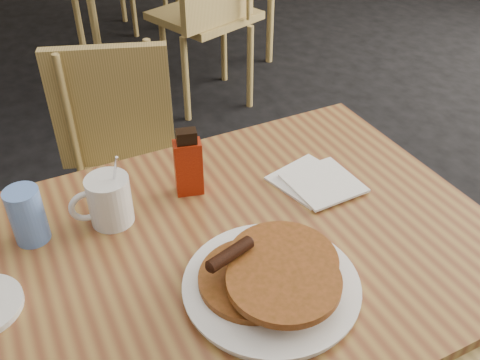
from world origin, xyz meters
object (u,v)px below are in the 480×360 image
coffee_mug (108,200)px  main_table (212,266)px  syrup_bottle (188,164)px  blue_tumbler (27,215)px  chair_main_far (124,157)px  pancake_plate (272,280)px

coffee_mug → main_table: bearing=-46.5°
coffee_mug → syrup_bottle: bearing=9.6°
blue_tumbler → chair_main_far: bearing=62.5°
syrup_bottle → chair_main_far: bearing=106.2°
chair_main_far → blue_tumbler: size_ratio=7.11×
pancake_plate → coffee_mug: 0.38m
syrup_bottle → blue_tumbler: size_ratio=1.33×
main_table → chair_main_far: (-0.02, 0.76, -0.20)m
main_table → blue_tumbler: 0.38m
main_table → pancake_plate: pancake_plate is taller
pancake_plate → syrup_bottle: size_ratio=2.02×
main_table → coffee_mug: size_ratio=7.37×
main_table → pancake_plate: 0.16m
chair_main_far → coffee_mug: 0.67m
pancake_plate → coffee_mug: (-0.22, 0.31, 0.03)m
main_table → pancake_plate: (0.06, -0.14, 0.07)m
chair_main_far → coffee_mug: size_ratio=5.07×
syrup_bottle → blue_tumbler: 0.34m
main_table → blue_tumbler: (-0.32, 0.18, 0.10)m
coffee_mug → syrup_bottle: (0.19, 0.03, 0.02)m
pancake_plate → blue_tumbler: bearing=139.9°
pancake_plate → coffee_mug: bearing=125.7°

